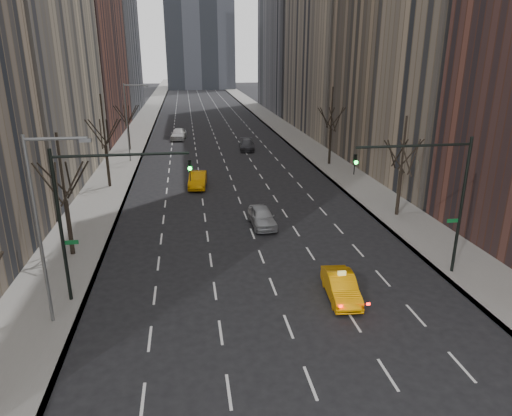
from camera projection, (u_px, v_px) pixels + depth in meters
name	position (u px, v px, depth m)	size (l,w,h in m)	color
sidewalk_left	(140.00, 129.00, 78.07)	(4.50, 320.00, 0.15)	slate
sidewalk_right	(280.00, 126.00, 81.58)	(4.50, 320.00, 0.15)	slate
tree_lw_b	(66.00, 201.00, 28.26)	(3.36, 3.50, 7.82)	black
tree_lw_c	(106.00, 147.00, 43.13)	(3.36, 3.50, 8.74)	black
tree_lw_d	(128.00, 124.00, 60.13)	(3.36, 3.50, 7.36)	black
tree_rw_b	(401.00, 171.00, 35.44)	(3.36, 3.50, 7.82)	black
tree_rw_c	(331.00, 130.00, 52.19)	(3.36, 3.50, 8.74)	black
traffic_mast_left	(93.00, 201.00, 22.49)	(6.69, 0.39, 8.00)	black
traffic_mast_right	(436.00, 186.00, 25.10)	(6.69, 0.39, 8.00)	black
streetlight_near	(44.00, 214.00, 20.33)	(2.83, 0.22, 9.00)	slate
streetlight_far	(129.00, 115.00, 53.09)	(2.83, 0.22, 9.00)	slate
taxi_sedan	(341.00, 286.00, 24.17)	(1.42, 4.07, 1.34)	#FFA105
silver_sedan_ahead	(262.00, 217.00, 34.35)	(1.70, 4.24, 1.44)	#A0A3A8
far_taxi	(198.00, 180.00, 44.32)	(1.60, 4.58, 1.51)	orange
far_suv_grey	(247.00, 145.00, 61.50)	(1.94, 4.77, 1.38)	#323237
far_car_white	(179.00, 134.00, 68.93)	(2.02, 5.03, 1.71)	silver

